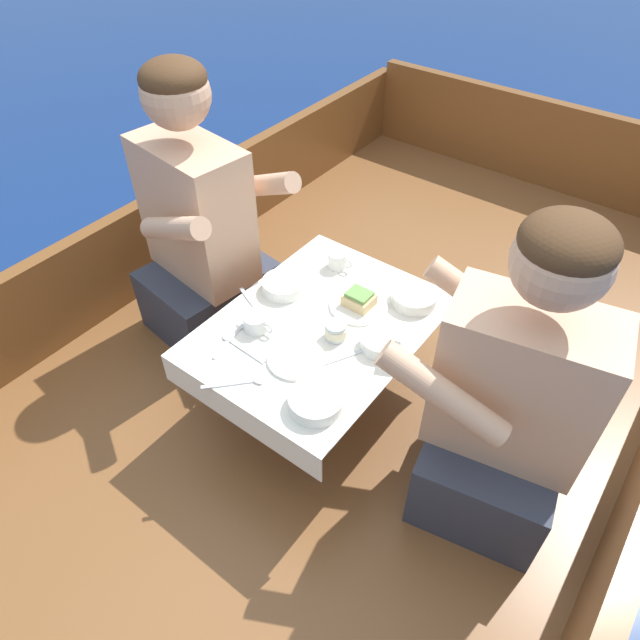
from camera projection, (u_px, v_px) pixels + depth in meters
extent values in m
plane|color=navy|center=(334.00, 432.00, 2.26)|extent=(60.00, 60.00, 0.00)
cube|color=brown|center=(335.00, 409.00, 2.17)|extent=(2.03, 3.74, 0.29)
cube|color=brown|center=(145.00, 245.00, 2.37)|extent=(0.06, 3.74, 0.38)
cube|color=brown|center=(638.00, 509.00, 1.50)|extent=(0.06, 3.74, 0.38)
cube|color=brown|center=(541.00, 142.00, 2.99)|extent=(1.91, 0.06, 0.44)
cylinder|color=#B2B2B7|center=(320.00, 368.00, 1.89)|extent=(0.07, 0.07, 0.35)
cube|color=brown|center=(320.00, 328.00, 1.77)|extent=(0.56, 0.74, 0.02)
cube|color=white|center=(320.00, 325.00, 1.76)|extent=(0.59, 0.77, 0.00)
cube|color=white|center=(237.00, 415.00, 1.57)|extent=(0.59, 0.00, 0.10)
cube|color=white|center=(385.00, 276.00, 2.02)|extent=(0.59, 0.00, 0.10)
cube|color=#333847|center=(210.00, 295.00, 2.23)|extent=(0.41, 0.48, 0.26)
cube|color=tan|center=(196.00, 211.00, 1.97)|extent=(0.43, 0.27, 0.50)
sphere|color=tan|center=(176.00, 94.00, 1.69)|extent=(0.21, 0.21, 0.21)
ellipsoid|color=#472D19|center=(173.00, 78.00, 1.66)|extent=(0.20, 0.20, 0.12)
cylinder|color=tan|center=(262.00, 185.00, 1.93)|extent=(0.34, 0.11, 0.21)
cylinder|color=tan|center=(174.00, 228.00, 1.74)|extent=(0.34, 0.11, 0.21)
cube|color=#333847|center=(489.00, 461.00, 1.68)|extent=(0.44, 0.50, 0.26)
cube|color=tan|center=(518.00, 383.00, 1.44)|extent=(0.44, 0.29, 0.45)
sphere|color=tan|center=(562.00, 261.00, 1.18)|extent=(0.21, 0.21, 0.21)
ellipsoid|color=#472D19|center=(569.00, 242.00, 1.14)|extent=(0.20, 0.20, 0.12)
cylinder|color=tan|center=(442.00, 394.00, 1.32)|extent=(0.34, 0.13, 0.21)
cylinder|color=tan|center=(481.00, 301.00, 1.56)|extent=(0.34, 0.13, 0.21)
cylinder|color=silver|center=(359.00, 305.00, 1.82)|extent=(0.19, 0.19, 0.01)
cylinder|color=silver|center=(296.00, 359.00, 1.65)|extent=(0.17, 0.17, 0.01)
cube|color=#E0BC7F|center=(359.00, 300.00, 1.80)|extent=(0.09, 0.08, 0.04)
cube|color=#669347|center=(359.00, 294.00, 1.78)|extent=(0.07, 0.06, 0.01)
cylinder|color=silver|center=(380.00, 342.00, 1.67)|extent=(0.12, 0.12, 0.04)
cylinder|color=beige|center=(381.00, 340.00, 1.67)|extent=(0.10, 0.10, 0.02)
cylinder|color=silver|center=(316.00, 402.00, 1.51)|extent=(0.15, 0.15, 0.04)
cylinder|color=beige|center=(316.00, 399.00, 1.51)|extent=(0.12, 0.12, 0.02)
cylinder|color=silver|center=(414.00, 297.00, 1.82)|extent=(0.15, 0.15, 0.04)
cylinder|color=beige|center=(414.00, 295.00, 1.81)|extent=(0.12, 0.12, 0.02)
cylinder|color=silver|center=(284.00, 285.00, 1.87)|extent=(0.14, 0.14, 0.04)
cylinder|color=beige|center=(283.00, 283.00, 1.86)|extent=(0.12, 0.12, 0.02)
cylinder|color=silver|center=(337.00, 260.00, 1.95)|extent=(0.07, 0.07, 0.06)
torus|color=silver|center=(348.00, 264.00, 1.93)|extent=(0.04, 0.01, 0.04)
cylinder|color=#3D2314|center=(338.00, 256.00, 1.94)|extent=(0.06, 0.06, 0.01)
cylinder|color=silver|center=(256.00, 322.00, 1.73)|extent=(0.08, 0.08, 0.05)
torus|color=silver|center=(268.00, 328.00, 1.71)|extent=(0.04, 0.01, 0.04)
cylinder|color=#3D2314|center=(256.00, 318.00, 1.72)|extent=(0.07, 0.07, 0.01)
cylinder|color=silver|center=(336.00, 331.00, 1.70)|extent=(0.06, 0.06, 0.05)
cylinder|color=beige|center=(336.00, 331.00, 1.70)|extent=(0.07, 0.07, 0.03)
cube|color=silver|center=(232.00, 384.00, 1.58)|extent=(0.12, 0.13, 0.00)
ellipsoid|color=silver|center=(257.00, 380.00, 1.59)|extent=(0.04, 0.02, 0.01)
cube|color=silver|center=(252.00, 303.00, 1.83)|extent=(0.16, 0.08, 0.00)
cube|color=silver|center=(243.00, 349.00, 1.68)|extent=(0.17, 0.02, 0.00)
ellipsoid|color=silver|center=(227.00, 338.00, 1.71)|extent=(0.04, 0.02, 0.01)
cube|color=silver|center=(229.00, 340.00, 1.71)|extent=(0.04, 0.17, 0.00)
ellipsoid|color=silver|center=(242.00, 325.00, 1.75)|extent=(0.04, 0.02, 0.01)
cube|color=silver|center=(339.00, 359.00, 1.65)|extent=(0.09, 0.16, 0.00)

